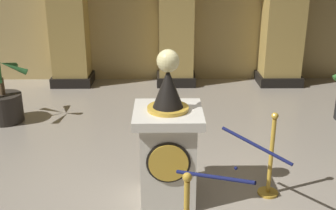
{
  "coord_description": "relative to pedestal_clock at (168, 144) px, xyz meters",
  "views": [
    {
      "loc": [
        -0.3,
        -4.05,
        2.75
      ],
      "look_at": [
        -0.23,
        0.22,
        1.15
      ],
      "focal_mm": 45.46,
      "sensor_mm": 36.0,
      "label": 1
    }
  ],
  "objects": [
    {
      "name": "ground_plane",
      "position": [
        0.23,
        -0.21,
        -0.68
      ],
      "size": [
        11.83,
        11.83,
        0.0
      ],
      "primitive_type": "plane",
      "color": "#9E9384"
    },
    {
      "name": "pedestal_clock",
      "position": [
        0.0,
        0.0,
        0.0
      ],
      "size": [
        0.75,
        0.75,
        1.76
      ],
      "color": "silver",
      "rests_on": "ground_plane"
    },
    {
      "name": "stanchion_far",
      "position": [
        1.18,
        0.06,
        -0.32
      ],
      "size": [
        0.24,
        0.24,
        1.03
      ],
      "color": "gold",
      "rests_on": "ground_plane"
    },
    {
      "name": "velvet_rope",
      "position": [
        0.66,
        -0.58,
        0.1
      ],
      "size": [
        1.19,
        1.19,
        0.22
      ],
      "color": "#141947"
    },
    {
      "name": "column_left",
      "position": [
        -1.95,
        4.47,
        1.03
      ],
      "size": [
        0.86,
        0.86,
        3.46
      ],
      "color": "black",
      "rests_on": "ground_plane"
    },
    {
      "name": "column_right",
      "position": [
        2.42,
        4.47,
        1.03
      ],
      "size": [
        0.92,
        0.92,
        3.46
      ],
      "color": "black",
      "rests_on": "ground_plane"
    },
    {
      "name": "column_centre_rear",
      "position": [
        0.23,
        4.47,
        1.03
      ],
      "size": [
        0.84,
        0.84,
        3.46
      ],
      "color": "black",
      "rests_on": "ground_plane"
    },
    {
      "name": "potted_palm_left",
      "position": [
        -2.67,
        2.35,
        -0.36
      ],
      "size": [
        0.82,
        0.85,
        1.11
      ],
      "color": "#2D2823",
      "rests_on": "ground_plane"
    }
  ]
}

